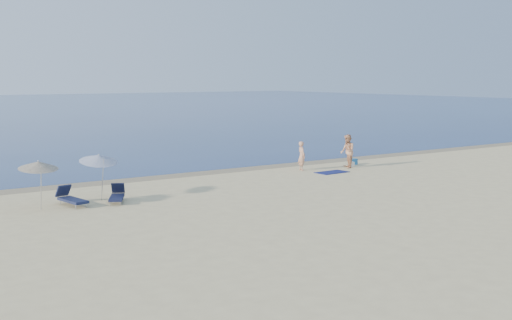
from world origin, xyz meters
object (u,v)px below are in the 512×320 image
Objects in this scene: blue_cooler at (353,162)px; umbrella_near at (99,158)px; person_right at (347,151)px; person_left at (302,156)px.

umbrella_near is (-16.63, -2.08, 1.62)m from blue_cooler.
person_right is 3.91× the size of blue_cooler.
umbrella_near is (-15.41, -1.23, 0.82)m from person_right.
umbrella_near is (-12.64, -1.99, 0.98)m from person_left.
person_left is 0.84× the size of person_right.
umbrella_near reaches higher than person_left.
person_left is 2.88m from person_right.
umbrella_near reaches higher than blue_cooler.
umbrella_near reaches higher than person_right.
blue_cooler is at bearing 7.31° from umbrella_near.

